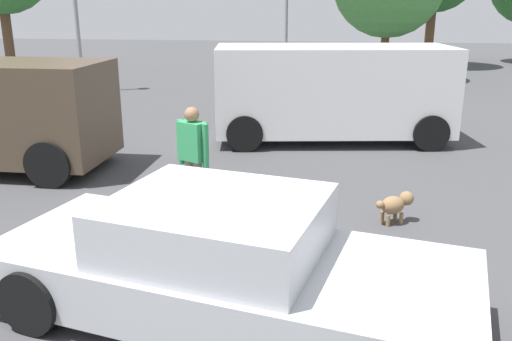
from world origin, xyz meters
The scene contains 5 objects.
ground_plane centered at (0.00, 0.00, 0.00)m, with size 80.00×80.00×0.00m, color #424244.
sedan_foreground centered at (0.18, 0.14, 0.57)m, with size 4.92×2.79×1.23m.
dog centered at (2.09, 2.81, 0.28)m, with size 0.54×0.41×0.44m.
van_white centered at (1.16, 7.57, 1.13)m, with size 5.31×2.80×2.08m.
pedestrian centered at (-0.82, 2.88, 0.93)m, with size 0.51×0.40×1.57m.
Camera 1 is at (1.13, -4.50, 2.98)m, focal length 38.12 mm.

